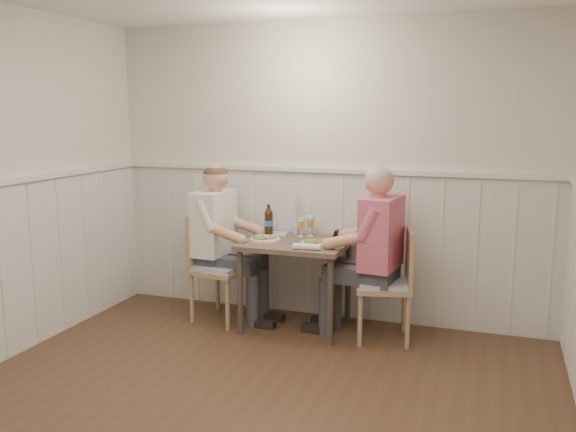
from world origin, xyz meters
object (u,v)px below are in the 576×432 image
object	(u,v)px
dining_table	(296,254)
chair_left	(216,263)
man_in_pink	(375,266)
diner_cream	(218,253)
beer_bottle	(269,221)
chair_right	(391,280)
grass_vase	(296,215)

from	to	relation	value
dining_table	chair_left	xyz separation A→B (m)	(-0.73, -0.03, -0.13)
man_in_pink	diner_cream	xyz separation A→B (m)	(-1.41, 0.05, -0.01)
dining_table	beer_bottle	distance (m)	0.43
chair_left	diner_cream	distance (m)	0.09
chair_right	diner_cream	bearing A→B (deg)	178.74
chair_right	grass_vase	bearing A→B (deg)	160.28
chair_right	beer_bottle	size ratio (longest dim) A/B	3.40
dining_table	diner_cream	bearing A→B (deg)	178.99
grass_vase	man_in_pink	bearing A→B (deg)	-23.30
chair_right	chair_left	bearing A→B (deg)	-179.76
diner_cream	grass_vase	size ratio (longest dim) A/B	3.70
man_in_pink	diner_cream	world-z (taller)	man_in_pink
man_in_pink	beer_bottle	bearing A→B (deg)	167.18
chair_left	man_in_pink	xyz separation A→B (m)	(1.41, -0.01, 0.09)
dining_table	man_in_pink	xyz separation A→B (m)	(0.68, -0.03, -0.04)
grass_vase	diner_cream	bearing A→B (deg)	-154.68
beer_bottle	chair_left	bearing A→B (deg)	-151.55
diner_cream	beer_bottle	bearing A→B (deg)	24.13
diner_cream	grass_vase	xyz separation A→B (m)	(0.62, 0.29, 0.33)
diner_cream	chair_left	bearing A→B (deg)	-95.11
dining_table	beer_bottle	bearing A→B (deg)	148.37
diner_cream	grass_vase	distance (m)	0.76
man_in_pink	diner_cream	distance (m)	1.41
beer_bottle	grass_vase	distance (m)	0.25
chair_left	grass_vase	size ratio (longest dim) A/B	2.49
chair_right	man_in_pink	size ratio (longest dim) A/B	0.64
beer_bottle	grass_vase	xyz separation A→B (m)	(0.21, 0.11, 0.05)
beer_bottle	dining_table	bearing A→B (deg)	-31.63
chair_left	grass_vase	world-z (taller)	grass_vase
dining_table	grass_vase	bearing A→B (deg)	108.67
grass_vase	chair_left	bearing A→B (deg)	-151.87
chair_right	grass_vase	xyz separation A→B (m)	(-0.91, 0.33, 0.42)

